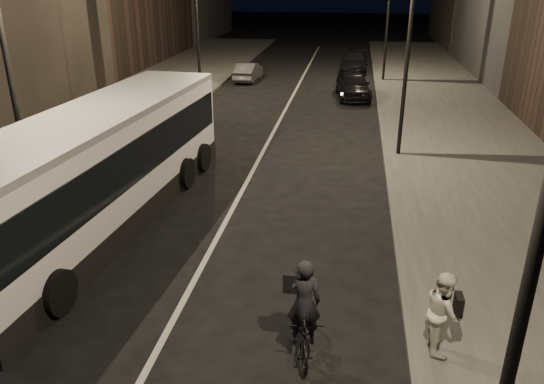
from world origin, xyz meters
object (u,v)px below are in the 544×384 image
at_px(streetlight_left_far, 200,3).
at_px(cyclist_on_bicycle, 304,322).
at_px(streetlight_right_mid, 404,21).
at_px(car_mid, 248,72).
at_px(city_bus, 99,164).
at_px(car_near, 353,85).
at_px(car_far, 355,61).
at_px(streetlight_right_near, 525,167).
at_px(streetlight_left_near, 12,42).
at_px(pedestrian_woman, 443,312).

bearing_deg(streetlight_left_far, cyclist_on_bicycle, -69.90).
relative_size(streetlight_right_mid, car_mid, 2.14).
height_order(city_bus, car_mid, city_bus).
xyz_separation_m(streetlight_left_far, car_near, (8.93, 0.70, -4.59)).
relative_size(cyclist_on_bicycle, car_mid, 0.58).
bearing_deg(car_mid, cyclist_on_bicycle, 105.39).
bearing_deg(car_near, car_far, 82.77).
bearing_deg(car_mid, streetlight_left_far, 72.73).
bearing_deg(car_mid, car_far, -143.65).
height_order(car_near, car_mid, car_near).
distance_m(streetlight_left_far, city_bus, 17.96).
bearing_deg(car_near, streetlight_left_far, 177.26).
relative_size(streetlight_right_near, streetlight_left_far, 1.00).
bearing_deg(car_far, cyclist_on_bicycle, -89.39).
relative_size(streetlight_right_mid, streetlight_left_near, 1.00).
distance_m(streetlight_left_near, car_far, 29.62).
bearing_deg(streetlight_left_near, streetlight_right_near, -36.88).
bearing_deg(streetlight_right_near, streetlight_right_mid, 90.00).
bearing_deg(city_bus, streetlight_left_far, 99.89).
bearing_deg(streetlight_left_far, pedestrian_woman, -63.81).
bearing_deg(city_bus, streetlight_left_near, -160.66).
height_order(streetlight_right_near, streetlight_left_near, same).
xyz_separation_m(cyclist_on_bicycle, pedestrian_woman, (2.67, 0.35, 0.28)).
bearing_deg(streetlight_left_near, car_near, 64.47).
relative_size(cyclist_on_bicycle, pedestrian_woman, 1.28).
height_order(pedestrian_woman, car_far, pedestrian_woman).
xyz_separation_m(streetlight_left_near, car_mid, (1.73, 22.94, -4.74)).
xyz_separation_m(streetlight_left_near, city_bus, (1.73, 0.47, -3.49)).
bearing_deg(car_far, pedestrian_woman, -84.64).
height_order(streetlight_right_mid, streetlight_left_far, same).
bearing_deg(car_near, pedestrian_woman, -92.24).
xyz_separation_m(car_near, car_far, (0.00, 9.16, -0.06)).
distance_m(streetlight_right_mid, streetlight_left_near, 13.33).
distance_m(streetlight_right_near, streetlight_right_mid, 16.00).
height_order(streetlight_right_mid, car_near, streetlight_right_mid).
bearing_deg(pedestrian_woman, car_mid, 14.34).
xyz_separation_m(streetlight_right_near, pedestrian_woman, (0.27, 3.77, -4.34)).
height_order(pedestrian_woman, car_mid, pedestrian_woman).
xyz_separation_m(streetlight_left_far, pedestrian_woman, (10.93, -22.23, -4.34)).
xyz_separation_m(streetlight_right_near, car_near, (-1.73, 26.70, -4.59)).
bearing_deg(streetlight_left_far, car_mid, 70.69).
height_order(streetlight_right_mid, pedestrian_woman, streetlight_right_mid).
xyz_separation_m(pedestrian_woman, car_near, (-2.00, 22.93, -0.25)).
height_order(streetlight_right_near, car_far, streetlight_right_near).
height_order(streetlight_left_far, car_near, streetlight_left_far).
height_order(streetlight_right_mid, car_mid, streetlight_right_mid).
height_order(streetlight_left_far, city_bus, streetlight_left_far).
xyz_separation_m(streetlight_left_far, car_mid, (1.73, 4.94, -4.74)).
distance_m(streetlight_left_near, car_mid, 23.49).
xyz_separation_m(city_bus, car_far, (7.20, 27.39, -1.16)).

